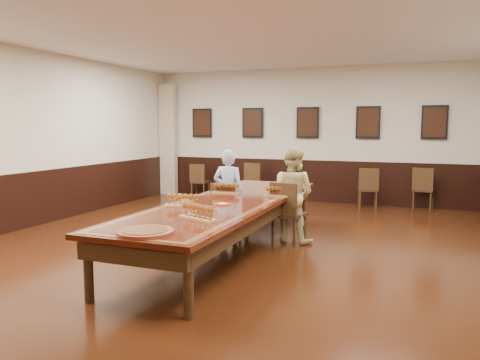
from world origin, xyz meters
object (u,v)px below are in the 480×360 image
at_px(spare_chair_b, 256,182).
at_px(spare_chair_c, 368,188).
at_px(chair_man, 227,209).
at_px(chair_woman, 289,212).
at_px(spare_chair_d, 424,188).
at_px(person_man, 229,192).
at_px(person_woman, 292,194).
at_px(conference_table, 227,211).
at_px(carved_platter, 145,232).
at_px(spare_chair_a, 200,181).

distance_m(spare_chair_b, spare_chair_c, 2.61).
bearing_deg(spare_chair_b, chair_man, 113.09).
bearing_deg(chair_woman, chair_man, 7.02).
height_order(spare_chair_d, person_man, person_man).
distance_m(person_woman, conference_table, 1.20).
distance_m(spare_chair_d, conference_table, 5.48).
bearing_deg(person_woman, spare_chair_b, -51.88).
height_order(spare_chair_b, spare_chair_c, spare_chair_b).
distance_m(chair_man, carved_platter, 3.18).
bearing_deg(carved_platter, chair_man, 98.09).
height_order(person_man, person_woman, person_woman).
relative_size(person_man, carved_platter, 2.44).
bearing_deg(chair_woman, carved_platter, 88.82).
bearing_deg(spare_chair_d, conference_table, 70.51).
bearing_deg(person_man, conference_table, 108.18).
bearing_deg(person_man, spare_chair_c, -122.22).
bearing_deg(spare_chair_d, person_man, 60.39).
distance_m(person_man, person_woman, 1.11).
xyz_separation_m(chair_woman, person_woman, (0.02, 0.10, 0.27)).
bearing_deg(chair_woman, spare_chair_c, -91.77).
relative_size(chair_man, person_man, 0.63).
bearing_deg(spare_chair_a, spare_chair_b, 172.90).
distance_m(chair_woman, person_man, 1.13).
bearing_deg(person_man, spare_chair_b, -81.89).
xyz_separation_m(person_woman, carved_platter, (-0.66, -3.16, 0.02)).
distance_m(chair_woman, spare_chair_c, 3.73).
xyz_separation_m(chair_man, spare_chair_c, (1.89, 3.58, 0.00)).
xyz_separation_m(spare_chair_a, person_woman, (3.39, -3.60, 0.32)).
relative_size(spare_chair_a, spare_chair_c, 0.96).
xyz_separation_m(spare_chair_b, person_man, (0.72, -3.46, 0.25)).
bearing_deg(chair_man, spare_chair_a, -61.52).
bearing_deg(chair_woman, person_woman, -90.00).
bearing_deg(spare_chair_a, carved_platter, 107.89).
relative_size(spare_chair_b, spare_chair_c, 1.04).
relative_size(chair_woman, spare_chair_c, 1.07).
bearing_deg(chair_man, spare_chair_c, -121.49).
xyz_separation_m(spare_chair_b, spare_chair_c, (2.61, 0.02, -0.02)).
xyz_separation_m(chair_man, person_woman, (1.10, 0.03, 0.30)).
bearing_deg(spare_chair_c, chair_woman, 66.02).
xyz_separation_m(chair_woman, person_man, (-1.09, 0.16, 0.24)).
height_order(spare_chair_a, spare_chair_b, spare_chair_b).
height_order(spare_chair_a, person_woman, person_woman).
bearing_deg(person_woman, chair_woman, 90.00).
bearing_deg(conference_table, carved_platter, -88.97).
relative_size(spare_chair_a, spare_chair_d, 0.94).
height_order(chair_woman, spare_chair_c, chair_woman).
height_order(chair_man, spare_chair_a, chair_man).
bearing_deg(spare_chair_b, spare_chair_d, -163.64).
relative_size(person_man, conference_table, 0.29).
height_order(spare_chair_a, carved_platter, spare_chair_a).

